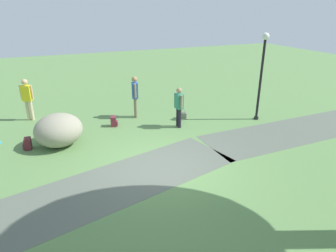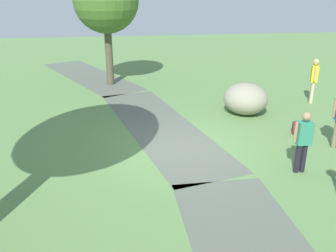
# 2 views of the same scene
# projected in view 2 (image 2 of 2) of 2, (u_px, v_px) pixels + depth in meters

# --- Properties ---
(ground_plane) EXTENTS (48.00, 48.00, 0.00)m
(ground_plane) POSITION_uv_depth(u_px,v_px,m) (182.00, 148.00, 10.62)
(ground_plane) COLOR #5D844A
(footpath_segment_mid) EXTENTS (8.28, 3.95, 0.01)m
(footpath_segment_mid) POSITION_uv_depth(u_px,v_px,m) (159.00, 125.00, 12.30)
(footpath_segment_mid) COLOR #586054
(footpath_segment_mid) RESTS_ON ground
(footpath_segment_far) EXTENTS (8.11, 5.54, 0.01)m
(footpath_segment_far) POSITION_uv_depth(u_px,v_px,m) (89.00, 76.00, 18.83)
(footpath_segment_far) COLOR #586054
(footpath_segment_far) RESTS_ON ground
(young_tree_near_path) EXTENTS (2.85, 2.85, 5.17)m
(young_tree_near_path) POSITION_uv_depth(u_px,v_px,m) (106.00, 1.00, 15.88)
(young_tree_near_path) COLOR brown
(young_tree_near_path) RESTS_ON ground
(lawn_boulder) EXTENTS (2.15, 2.12, 1.12)m
(lawn_boulder) POSITION_uv_depth(u_px,v_px,m) (245.00, 99.00, 13.21)
(lawn_boulder) COLOR gray
(lawn_boulder) RESTS_ON ground
(woman_with_handbag) EXTENTS (0.25, 0.52, 1.59)m
(woman_with_handbag) POSITION_uv_depth(u_px,v_px,m) (303.00, 139.00, 8.97)
(woman_with_handbag) COLOR black
(woman_with_handbag) RESTS_ON ground
(passerby_on_path) EXTENTS (0.49, 0.36, 1.74)m
(passerby_on_path) POSITION_uv_depth(u_px,v_px,m) (314.00, 77.00, 14.28)
(passerby_on_path) COLOR beige
(passerby_on_path) RESTS_ON ground
(backpack_by_boulder) EXTENTS (0.28, 0.30, 0.40)m
(backpack_by_boulder) POSITION_uv_depth(u_px,v_px,m) (238.00, 100.00, 14.29)
(backpack_by_boulder) COLOR maroon
(backpack_by_boulder) RESTS_ON ground
(spare_backpack_on_lawn) EXTENTS (0.32, 0.33, 0.40)m
(spare_backpack_on_lawn) POSITION_uv_depth(u_px,v_px,m) (297.00, 128.00, 11.52)
(spare_backpack_on_lawn) COLOR maroon
(spare_backpack_on_lawn) RESTS_ON ground
(frisbee_on_grass) EXTENTS (0.24, 0.24, 0.02)m
(frisbee_on_grass) POSITION_uv_depth(u_px,v_px,m) (252.00, 96.00, 15.39)
(frisbee_on_grass) COLOR #28AAD1
(frisbee_on_grass) RESTS_ON ground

